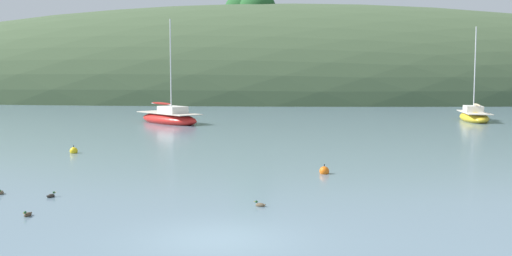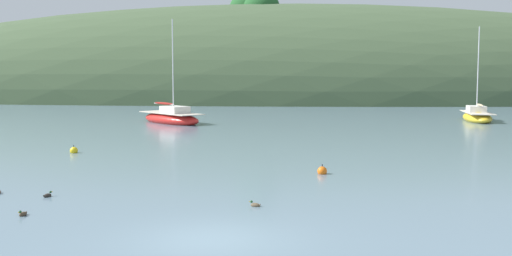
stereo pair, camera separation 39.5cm
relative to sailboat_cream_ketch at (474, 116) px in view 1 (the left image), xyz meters
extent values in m
plane|color=slate|center=(-18.75, -40.54, -0.41)|extent=(400.00, 400.00, 0.00)
ellipsoid|color=#425638|center=(-18.75, 38.25, -0.41)|extent=(150.00, 36.00, 28.82)
ellipsoid|color=#235628|center=(-21.51, 36.89, 13.32)|extent=(5.46, 4.96, 4.96)
ellipsoid|color=#235628|center=(-23.76, 41.16, 13.49)|extent=(6.16, 5.60, 5.60)
ellipsoid|color=gold|center=(0.00, -0.04, -0.11)|extent=(2.84, 6.81, 1.06)
cube|color=beige|center=(0.00, -0.04, 0.36)|extent=(2.62, 6.27, 0.06)
cube|color=silver|center=(0.04, 0.48, 0.65)|extent=(1.65, 2.25, 0.57)
cylinder|color=silver|center=(0.03, 0.29, 4.22)|extent=(0.09, 0.09, 7.72)
cylinder|color=silver|center=(-0.10, -1.10, 1.05)|extent=(0.32, 2.78, 0.07)
ellipsoid|color=tan|center=(-0.10, -1.10, 1.10)|extent=(0.44, 2.68, 0.20)
ellipsoid|color=red|center=(-27.21, -3.78, -0.08)|extent=(7.04, 7.18, 1.20)
cube|color=beige|center=(-27.21, -3.78, 0.46)|extent=(6.48, 6.60, 0.06)
cube|color=silver|center=(-26.79, -4.21, 0.77)|extent=(2.86, 2.88, 0.62)
cylinder|color=silver|center=(-26.95, -4.05, 4.50)|extent=(0.09, 0.09, 8.07)
cylinder|color=silver|center=(-28.04, -2.91, 1.20)|extent=(2.24, 2.32, 0.07)
ellipsoid|color=maroon|center=(-28.04, -2.91, 1.25)|extent=(2.24, 2.32, 0.20)
sphere|color=orange|center=(-15.21, -29.52, -0.29)|extent=(0.44, 0.44, 0.44)
cylinder|color=black|center=(-15.21, -29.52, -0.02)|extent=(0.04, 0.04, 0.10)
sphere|color=yellow|center=(-28.83, -23.32, -0.29)|extent=(0.44, 0.44, 0.44)
cylinder|color=black|center=(-28.83, -23.32, -0.02)|extent=(0.04, 0.04, 0.10)
ellipsoid|color=brown|center=(-17.78, -36.34, -0.36)|extent=(0.38, 0.28, 0.16)
sphere|color=#1E4723|center=(-17.92, -36.29, -0.25)|extent=(0.09, 0.09, 0.09)
cone|color=gold|center=(-17.98, -36.27, -0.26)|extent=(0.05, 0.05, 0.04)
cone|color=brown|center=(-17.64, -36.39, -0.33)|extent=(0.09, 0.09, 0.08)
ellipsoid|color=#473828|center=(-25.16, -38.15, -0.36)|extent=(0.23, 0.37, 0.16)
sphere|color=#1E4723|center=(-25.19, -38.29, -0.25)|extent=(0.09, 0.09, 0.09)
cone|color=gold|center=(-25.20, -38.35, -0.26)|extent=(0.04, 0.05, 0.04)
cone|color=#473828|center=(-25.14, -38.00, -0.33)|extent=(0.08, 0.09, 0.08)
ellipsoid|color=#2D2823|center=(-25.54, -35.21, -0.36)|extent=(0.31, 0.38, 0.16)
sphere|color=#1E4723|center=(-25.48, -35.08, -0.25)|extent=(0.09, 0.09, 0.09)
cone|color=gold|center=(-25.45, -35.02, -0.26)|extent=(0.05, 0.06, 0.04)
cone|color=#2D2823|center=(-25.61, -35.35, -0.33)|extent=(0.10, 0.10, 0.08)
ellipsoid|color=brown|center=(-27.65, -34.72, -0.36)|extent=(0.25, 0.37, 0.16)
sphere|color=#1E4723|center=(-27.62, -34.86, -0.25)|extent=(0.09, 0.09, 0.09)
cone|color=gold|center=(-27.61, -34.93, -0.26)|extent=(0.04, 0.05, 0.04)
cone|color=brown|center=(-27.68, -34.57, -0.33)|extent=(0.08, 0.09, 0.08)
camera|label=1|loc=(-16.84, -57.37, 4.30)|focal=43.81mm
camera|label=2|loc=(-16.44, -57.35, 4.30)|focal=43.81mm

